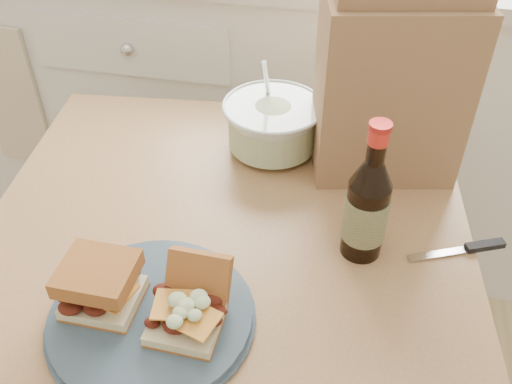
% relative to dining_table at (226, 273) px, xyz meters
% --- Properties ---
extents(cabinet_run, '(2.50, 0.64, 0.94)m').
position_rel_dining_table_xyz_m(cabinet_run, '(0.08, 0.90, -0.15)').
color(cabinet_run, silver).
rests_on(cabinet_run, ground).
extents(dining_table, '(0.96, 0.96, 0.73)m').
position_rel_dining_table_xyz_m(dining_table, '(0.00, 0.00, 0.00)').
color(dining_table, tan).
rests_on(dining_table, ground).
extents(plate, '(0.31, 0.31, 0.02)m').
position_rel_dining_table_xyz_m(plate, '(-0.06, -0.21, 0.12)').
color(plate, '#3B4F60').
rests_on(plate, dining_table).
extents(sandwich_left, '(0.11, 0.10, 0.08)m').
position_rel_dining_table_xyz_m(sandwich_left, '(-0.13, -0.20, 0.17)').
color(sandwich_left, beige).
rests_on(sandwich_left, plate).
extents(sandwich_right, '(0.10, 0.14, 0.09)m').
position_rel_dining_table_xyz_m(sandwich_right, '(0.00, -0.20, 0.15)').
color(sandwich_right, beige).
rests_on(sandwich_right, plate).
extents(coleslaw_bowl, '(0.21, 0.21, 0.20)m').
position_rel_dining_table_xyz_m(coleslaw_bowl, '(0.04, 0.27, 0.16)').
color(coleslaw_bowl, white).
rests_on(coleslaw_bowl, dining_table).
extents(beer_bottle, '(0.07, 0.07, 0.26)m').
position_rel_dining_table_xyz_m(beer_bottle, '(0.24, 0.01, 0.20)').
color(beer_bottle, black).
rests_on(beer_bottle, dining_table).
extents(knife, '(0.17, 0.08, 0.01)m').
position_rel_dining_table_xyz_m(knife, '(0.43, 0.05, 0.11)').
color(knife, silver).
rests_on(knife, dining_table).
extents(paper_bag, '(0.30, 0.23, 0.35)m').
position_rel_dining_table_xyz_m(paper_bag, '(0.26, 0.27, 0.28)').
color(paper_bag, olive).
rests_on(paper_bag, dining_table).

